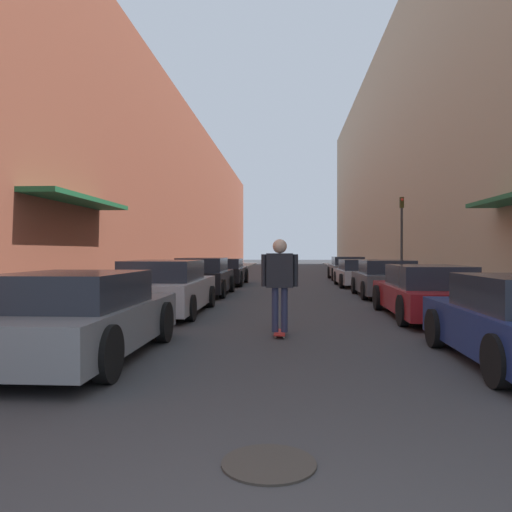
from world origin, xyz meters
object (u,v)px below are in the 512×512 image
object	(u,v)px
parked_car_left_0	(78,316)
traffic_light	(402,232)
skateboarder	(280,276)
parked_car_left_1	(165,288)
parked_car_right_1	(426,292)
parked_car_right_4	(347,268)
parked_car_right_3	(360,273)
manhole_cover	(269,464)
parked_car_left_2	(203,277)
parked_car_right_2	(386,279)
parked_car_left_3	(224,272)

from	to	relation	value
parked_car_left_0	traffic_light	bearing A→B (deg)	61.21
skateboarder	parked_car_left_0	bearing A→B (deg)	-142.98
parked_car_left_1	parked_car_right_1	distance (m)	6.35
parked_car_left_0	parked_car_right_4	xyz separation A→B (m)	(6.29, 20.91, 0.01)
parked_car_right_3	traffic_light	xyz separation A→B (m)	(1.54, -1.35, 1.81)
parked_car_left_0	parked_car_right_1	bearing A→B (deg)	38.07
parked_car_left_0	skateboarder	size ratio (longest dim) A/B	2.40
parked_car_right_1	manhole_cover	distance (m)	9.00
skateboarder	parked_car_right_1	bearing A→B (deg)	38.94
parked_car_left_2	parked_car_right_4	size ratio (longest dim) A/B	1.02
parked_car_right_3	manhole_cover	distance (m)	19.16
parked_car_right_2	parked_car_right_3	bearing A→B (deg)	91.87
parked_car_right_1	parked_car_right_3	bearing A→B (deg)	90.39
parked_car_left_0	parked_car_right_2	distance (m)	12.15
parked_car_left_2	parked_car_right_3	xyz separation A→B (m)	(6.23, 4.74, -0.06)
parked_car_left_2	parked_car_right_3	size ratio (longest dim) A/B	1.05
manhole_cover	traffic_light	distance (m)	18.33
parked_car_left_2	parked_car_left_1	bearing A→B (deg)	-90.34
parked_car_left_0	traffic_light	xyz separation A→B (m)	(7.75, 14.11, 1.78)
parked_car_left_0	manhole_cover	xyz separation A→B (m)	(2.91, -3.41, -0.61)
parked_car_right_3	skateboarder	xyz separation A→B (m)	(-3.32, -13.28, 0.52)
parked_car_left_2	manhole_cover	world-z (taller)	parked_car_left_2
parked_car_right_1	skateboarder	world-z (taller)	skateboarder
parked_car_left_1	parked_car_right_3	xyz separation A→B (m)	(6.26, 10.14, -0.06)
parked_car_left_2	manhole_cover	bearing A→B (deg)	-78.28
traffic_light	parked_car_right_1	bearing A→B (deg)	-99.10
manhole_cover	parked_car_right_4	bearing A→B (deg)	82.09
traffic_light	skateboarder	bearing A→B (deg)	-112.19
manhole_cover	parked_car_right_1	bearing A→B (deg)	67.96
parked_car_right_2	skateboarder	world-z (taller)	skateboarder
parked_car_right_3	traffic_light	world-z (taller)	traffic_light
parked_car_left_1	parked_car_left_3	world-z (taller)	parked_car_left_1
parked_car_left_0	parked_car_right_3	bearing A→B (deg)	68.11
parked_car_left_2	parked_car_left_3	bearing A→B (deg)	89.77
parked_car_right_3	parked_car_right_4	xyz separation A→B (m)	(0.08, 5.46, 0.04)
parked_car_right_1	parked_car_right_4	size ratio (longest dim) A/B	1.12
parked_car_right_1	parked_car_right_2	world-z (taller)	parked_car_right_2
parked_car_left_2	parked_car_right_3	distance (m)	7.83
parked_car_left_0	traffic_light	distance (m)	16.19
parked_car_left_1	manhole_cover	distance (m)	9.24
parked_car_right_4	parked_car_left_3	bearing A→B (deg)	-144.01
parked_car_left_0	skateboarder	bearing A→B (deg)	37.02
parked_car_left_2	skateboarder	world-z (taller)	skateboarder
parked_car_left_3	manhole_cover	world-z (taller)	parked_car_left_3
parked_car_left_3	skateboarder	size ratio (longest dim) A/B	2.68
parked_car_left_1	traffic_light	size ratio (longest dim) A/B	1.24
parked_car_right_3	parked_car_left_1	bearing A→B (deg)	-121.70
parked_car_right_3	manhole_cover	size ratio (longest dim) A/B	5.90
parked_car_right_2	parked_car_right_4	bearing A→B (deg)	90.46
traffic_light	parked_car_left_3	bearing A→B (deg)	163.90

